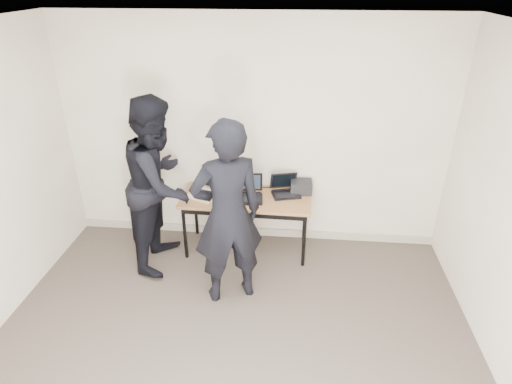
# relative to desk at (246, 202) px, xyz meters

# --- Properties ---
(room) EXTENTS (4.60, 4.60, 2.80)m
(room) POSITION_rel_desk_xyz_m (0.04, -1.91, 0.69)
(room) COLOR #463D35
(room) RESTS_ON ground
(desk) EXTENTS (1.51, 0.68, 0.72)m
(desk) POSITION_rel_desk_xyz_m (0.00, 0.00, 0.00)
(desk) COLOR #8F5F36
(desk) RESTS_ON ground
(laptop_beige) EXTENTS (0.42, 0.41, 0.25)m
(laptop_beige) POSITION_rel_desk_xyz_m (-0.47, 0.00, 0.11)
(laptop_beige) COLOR beige
(laptop_beige) RESTS_ON desk
(laptop_center) EXTENTS (0.38, 0.37, 0.27)m
(laptop_center) POSITION_rel_desk_xyz_m (0.01, -0.00, 0.12)
(laptop_center) COLOR black
(laptop_center) RESTS_ON desk
(laptop_right) EXTENTS (0.39, 0.38, 0.23)m
(laptop_right) POSITION_rel_desk_xyz_m (0.44, 0.14, 0.11)
(laptop_right) COLOR black
(laptop_right) RESTS_ON desk
(leather_satchel) EXTENTS (0.37, 0.21, 0.25)m
(leather_satchel) POSITION_rel_desk_xyz_m (-0.18, 0.23, 0.19)
(leather_satchel) COLOR brown
(leather_satchel) RESTS_ON desk
(tissue) EXTENTS (0.14, 0.11, 0.08)m
(tissue) POSITION_rel_desk_xyz_m (-0.15, 0.23, 0.34)
(tissue) COLOR white
(tissue) RESTS_ON leather_satchel
(equipment_box) EXTENTS (0.26, 0.22, 0.14)m
(equipment_box) POSITION_rel_desk_xyz_m (0.63, 0.19, 0.13)
(equipment_box) COLOR black
(equipment_box) RESTS_ON desk
(power_brick) EXTENTS (0.07, 0.05, 0.03)m
(power_brick) POSITION_rel_desk_xyz_m (-0.22, -0.17, 0.07)
(power_brick) COLOR black
(power_brick) RESTS_ON desk
(cables) EXTENTS (1.14, 0.51, 0.01)m
(cables) POSITION_rel_desk_xyz_m (-0.01, 0.00, 0.06)
(cables) COLOR black
(cables) RESTS_ON desk
(person_typist) EXTENTS (0.83, 0.71, 1.93)m
(person_typist) POSITION_rel_desk_xyz_m (-0.08, -0.84, 0.30)
(person_typist) COLOR black
(person_typist) RESTS_ON ground
(person_observer) EXTENTS (0.79, 0.99, 1.96)m
(person_observer) POSITION_rel_desk_xyz_m (-0.92, -0.26, 0.32)
(person_observer) COLOR black
(person_observer) RESTS_ON ground
(baseboard) EXTENTS (4.50, 0.03, 0.10)m
(baseboard) POSITION_rel_desk_xyz_m (0.04, 0.33, -0.61)
(baseboard) COLOR #A19A86
(baseboard) RESTS_ON ground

